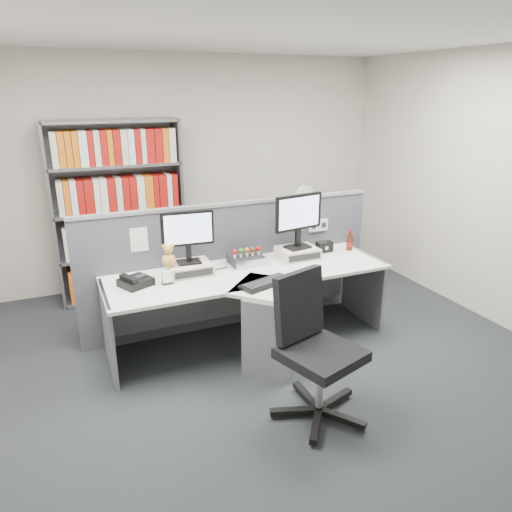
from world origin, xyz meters
name	(u,v)px	position (x,y,z in m)	size (l,w,h in m)	color
ground	(287,386)	(0.00, 0.00, 0.00)	(5.50, 5.50, 0.00)	#2C3034
room_shell	(293,166)	(0.00, 0.00, 1.79)	(5.04, 5.54, 2.72)	beige
partition	(233,264)	(0.00, 1.25, 0.65)	(3.00, 0.08, 1.27)	#4C4D56
desk	(258,307)	(0.00, 0.60, 0.46)	(2.60, 1.20, 0.72)	white
monitor_riser_left	(189,268)	(-0.51, 0.98, 0.77)	(0.38, 0.31, 0.10)	beige
monitor_riser_right	(298,253)	(0.59, 0.98, 0.77)	(0.38, 0.31, 0.10)	beige
monitor_left	(188,233)	(-0.51, 0.98, 1.10)	(0.47, 0.16, 0.47)	black
monitor_right	(299,216)	(0.59, 0.98, 1.14)	(0.52, 0.20, 0.53)	black
desktop_pc	(246,260)	(0.05, 1.01, 0.76)	(0.30, 0.27, 0.08)	black
figurines	(247,251)	(0.05, 1.00, 0.85)	(0.29, 0.05, 0.09)	beige
keyboard	(266,283)	(0.01, 0.46, 0.74)	(0.51, 0.31, 0.03)	black
mouse	(304,274)	(0.41, 0.52, 0.74)	(0.07, 0.11, 0.04)	black
desk_phone	(135,282)	(-1.01, 0.87, 0.76)	(0.31, 0.30, 0.10)	black
desk_calendar	(167,278)	(-0.75, 0.81, 0.77)	(0.09, 0.07, 0.11)	black
plush_toy	(169,257)	(-0.70, 0.95, 0.91)	(0.12, 0.12, 0.21)	gold
speaker	(324,247)	(0.92, 1.03, 0.77)	(0.16, 0.09, 0.11)	black
cola_bottle	(350,243)	(1.19, 0.97, 0.80)	(0.07, 0.07, 0.22)	#3F190A
shelving_unit	(119,214)	(-0.90, 2.44, 0.98)	(1.41, 0.40, 2.00)	slate
filing_cabinet	(302,254)	(1.20, 1.99, 0.35)	(0.45, 0.61, 0.70)	slate
desk_fan	(304,201)	(1.20, 1.99, 1.02)	(0.30, 0.18, 0.52)	white
office_chair	(313,344)	(0.02, -0.34, 0.57)	(0.70, 0.68, 1.06)	silver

